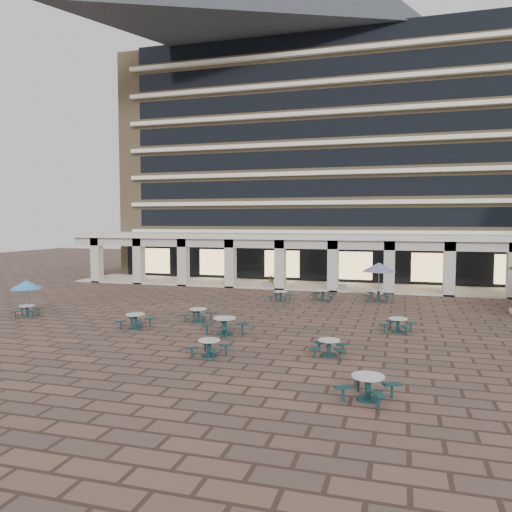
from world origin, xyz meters
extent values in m
plane|color=brown|center=(0.00, 0.00, 0.00)|extent=(120.00, 120.00, 0.00)
cube|color=#977A55|center=(0.00, 25.50, 11.00)|extent=(40.00, 15.00, 22.00)
cube|color=white|center=(0.00, 17.75, 4.50)|extent=(36.80, 0.50, 0.35)
cube|color=black|center=(0.00, 17.98, 5.80)|extent=(35.20, 0.05, 1.60)
cube|color=white|center=(0.00, 17.75, 7.10)|extent=(36.80, 0.50, 0.35)
cube|color=black|center=(0.00, 17.98, 8.40)|extent=(35.20, 0.05, 1.60)
cube|color=white|center=(0.00, 17.75, 9.70)|extent=(36.80, 0.50, 0.35)
cube|color=black|center=(0.00, 17.98, 11.00)|extent=(35.20, 0.05, 1.60)
cube|color=white|center=(0.00, 17.75, 12.30)|extent=(36.80, 0.50, 0.35)
cube|color=black|center=(0.00, 17.98, 13.60)|extent=(35.20, 0.05, 1.60)
cube|color=white|center=(0.00, 17.75, 14.90)|extent=(36.80, 0.50, 0.35)
cube|color=black|center=(0.00, 17.98, 16.20)|extent=(35.20, 0.05, 1.60)
cube|color=white|center=(0.00, 17.75, 17.50)|extent=(36.80, 0.50, 0.35)
cube|color=black|center=(0.00, 17.98, 18.80)|extent=(35.20, 0.05, 1.60)
cube|color=white|center=(0.00, 17.75, 20.10)|extent=(36.80, 0.50, 0.35)
cube|color=black|center=(0.00, 17.98, 21.40)|extent=(35.20, 0.05, 1.60)
cube|color=white|center=(0.00, 15.00, 4.20)|extent=(42.00, 6.60, 0.40)
cube|color=beige|center=(0.00, 12.15, 3.75)|extent=(42.00, 0.30, 0.90)
cube|color=black|center=(0.00, 17.70, 1.80)|extent=(38.00, 0.15, 3.20)
cube|color=beige|center=(0.00, 15.00, 0.06)|extent=(42.00, 6.00, 0.12)
cube|color=beige|center=(-19.00, 12.40, 2.00)|extent=(0.80, 0.80, 4.00)
cube|color=beige|center=(-14.78, 12.40, 2.00)|extent=(0.80, 0.80, 4.00)
cube|color=beige|center=(-10.56, 12.40, 2.00)|extent=(0.80, 0.80, 4.00)
cube|color=beige|center=(-6.33, 12.40, 2.00)|extent=(0.80, 0.80, 4.00)
cube|color=beige|center=(-2.11, 12.40, 2.00)|extent=(0.80, 0.80, 4.00)
cube|color=beige|center=(2.11, 12.40, 2.00)|extent=(0.80, 0.80, 4.00)
cube|color=beige|center=(6.33, 12.40, 2.00)|extent=(0.80, 0.80, 4.00)
cube|color=beige|center=(10.56, 12.40, 2.00)|extent=(0.80, 0.80, 4.00)
cube|color=#FFD88C|center=(-16.00, 17.55, 1.60)|extent=(3.20, 0.08, 2.40)
cube|color=#FFD88C|center=(-9.60, 17.55, 1.60)|extent=(3.20, 0.08, 2.40)
cube|color=#FFD88C|center=(-3.20, 17.55, 1.60)|extent=(3.20, 0.08, 2.40)
cube|color=#FFD88C|center=(3.20, 17.55, 1.60)|extent=(3.20, 0.08, 2.40)
cube|color=#FFD88C|center=(9.60, 17.55, 1.60)|extent=(3.20, 0.08, 2.40)
cylinder|color=#153F3F|center=(-5.77, -3.85, 0.02)|extent=(0.68, 0.68, 0.04)
cylinder|color=#153F3F|center=(-5.77, -3.85, 0.32)|extent=(0.17, 0.17, 0.64)
cylinder|color=silver|center=(-5.77, -3.85, 0.71)|extent=(0.97, 0.97, 0.05)
cube|color=#153F3F|center=(-5.23, -3.32, 0.43)|extent=(0.57, 0.57, 0.05)
cylinder|color=#153F3F|center=(-5.23, -3.32, 0.20)|extent=(0.08, 0.08, 0.41)
cube|color=#153F3F|center=(-6.30, -3.32, 0.43)|extent=(0.57, 0.57, 0.05)
cylinder|color=#153F3F|center=(-6.30, -3.32, 0.20)|extent=(0.08, 0.08, 0.41)
cube|color=#153F3F|center=(-6.30, -4.39, 0.43)|extent=(0.57, 0.57, 0.05)
cylinder|color=#153F3F|center=(-6.30, -4.39, 0.20)|extent=(0.08, 0.08, 0.41)
cube|color=#153F3F|center=(-5.23, -4.39, 0.43)|extent=(0.57, 0.57, 0.05)
cylinder|color=#153F3F|center=(-5.23, -4.39, 0.20)|extent=(0.08, 0.08, 0.41)
cylinder|color=#153F3F|center=(-0.17, -7.77, 0.02)|extent=(0.63, 0.63, 0.04)
cylinder|color=#153F3F|center=(-0.17, -7.77, 0.30)|extent=(0.16, 0.16, 0.59)
cylinder|color=silver|center=(-0.17, -7.77, 0.66)|extent=(0.90, 0.90, 0.04)
cube|color=#153F3F|center=(0.41, -7.37, 0.40)|extent=(0.55, 0.49, 0.04)
cylinder|color=#153F3F|center=(0.41, -7.37, 0.19)|extent=(0.07, 0.07, 0.38)
cube|color=#153F3F|center=(-0.57, -7.20, 0.40)|extent=(0.49, 0.55, 0.04)
cylinder|color=#153F3F|center=(-0.57, -7.20, 0.19)|extent=(0.07, 0.07, 0.38)
cube|color=#153F3F|center=(-0.74, -8.17, 0.40)|extent=(0.55, 0.49, 0.04)
cylinder|color=#153F3F|center=(-0.74, -8.17, 0.19)|extent=(0.07, 0.07, 0.38)
cube|color=#153F3F|center=(0.24, -8.34, 0.40)|extent=(0.49, 0.55, 0.04)
cylinder|color=#153F3F|center=(0.24, -8.34, 0.19)|extent=(0.07, 0.07, 0.38)
cylinder|color=#153F3F|center=(6.33, -11.00, 0.02)|extent=(0.71, 0.71, 0.04)
cylinder|color=#153F3F|center=(6.33, -11.00, 0.33)|extent=(0.18, 0.18, 0.67)
cylinder|color=silver|center=(6.33, -11.00, 0.74)|extent=(1.01, 1.01, 0.05)
cube|color=#153F3F|center=(7.04, -10.65, 0.44)|extent=(0.62, 0.50, 0.05)
cylinder|color=#153F3F|center=(7.04, -10.65, 0.21)|extent=(0.08, 0.08, 0.42)
cube|color=#153F3F|center=(5.98, -10.29, 0.44)|extent=(0.50, 0.62, 0.05)
cylinder|color=#153F3F|center=(5.98, -10.29, 0.21)|extent=(0.08, 0.08, 0.42)
cube|color=#153F3F|center=(5.62, -11.35, 0.44)|extent=(0.62, 0.50, 0.05)
cylinder|color=#153F3F|center=(5.62, -11.35, 0.21)|extent=(0.08, 0.08, 0.42)
cube|color=#153F3F|center=(6.68, -11.71, 0.44)|extent=(0.50, 0.62, 0.05)
cylinder|color=#153F3F|center=(6.68, -11.71, 0.21)|extent=(0.08, 0.08, 0.42)
cylinder|color=#153F3F|center=(-13.34, -2.84, 0.02)|extent=(0.60, 0.60, 0.03)
cylinder|color=#153F3F|center=(-13.34, -2.84, 0.28)|extent=(0.15, 0.15, 0.56)
cylinder|color=silver|center=(-13.34, -2.84, 0.62)|extent=(0.85, 0.85, 0.04)
cube|color=#153F3F|center=(-13.06, -2.23, 0.38)|extent=(0.41, 0.53, 0.04)
cylinder|color=#153F3F|center=(-13.06, -2.23, 0.18)|extent=(0.07, 0.07, 0.36)
cube|color=#153F3F|center=(-13.94, -2.56, 0.38)|extent=(0.53, 0.41, 0.04)
cylinder|color=#153F3F|center=(-13.94, -2.56, 0.18)|extent=(0.07, 0.07, 0.36)
cube|color=#153F3F|center=(-13.61, -3.44, 0.38)|extent=(0.41, 0.53, 0.04)
cylinder|color=#153F3F|center=(-13.61, -3.44, 0.18)|extent=(0.07, 0.07, 0.36)
cube|color=#153F3F|center=(-12.73, -3.11, 0.38)|extent=(0.53, 0.41, 0.04)
cylinder|color=#153F3F|center=(-12.73, -3.11, 0.18)|extent=(0.07, 0.07, 0.36)
cylinder|color=gray|center=(-13.34, -2.84, 1.02)|extent=(0.04, 0.04, 2.05)
cone|color=#3790DB|center=(-13.34, -2.84, 1.84)|extent=(1.79, 1.79, 0.47)
cylinder|color=#153F3F|center=(-0.90, -3.93, 0.02)|extent=(0.77, 0.77, 0.04)
cylinder|color=#153F3F|center=(-0.90, -3.93, 0.36)|extent=(0.20, 0.20, 0.72)
cylinder|color=silver|center=(-0.90, -3.93, 0.80)|extent=(1.10, 1.10, 0.05)
cube|color=#153F3F|center=(-0.12, -3.58, 0.48)|extent=(0.68, 0.53, 0.05)
cylinder|color=#153F3F|center=(-0.12, -3.58, 0.23)|extent=(0.09, 0.09, 0.46)
cube|color=#153F3F|center=(-1.25, -3.15, 0.48)|extent=(0.53, 0.68, 0.05)
cylinder|color=#153F3F|center=(-1.25, -3.15, 0.23)|extent=(0.09, 0.09, 0.46)
cube|color=#153F3F|center=(-1.68, -4.28, 0.48)|extent=(0.68, 0.53, 0.05)
cylinder|color=#153F3F|center=(-1.68, -4.28, 0.23)|extent=(0.09, 0.09, 0.46)
cube|color=#153F3F|center=(-0.55, -4.71, 0.48)|extent=(0.53, 0.68, 0.05)
cylinder|color=#153F3F|center=(-0.55, -4.71, 0.23)|extent=(0.09, 0.09, 0.46)
cylinder|color=#153F3F|center=(4.48, -6.37, 0.02)|extent=(0.63, 0.63, 0.04)
cylinder|color=#153F3F|center=(4.48, -6.37, 0.30)|extent=(0.16, 0.16, 0.59)
cylinder|color=silver|center=(4.48, -6.37, 0.65)|extent=(0.90, 0.90, 0.04)
cube|color=#153F3F|center=(4.98, -5.88, 0.39)|extent=(0.53, 0.52, 0.04)
cylinder|color=#153F3F|center=(4.98, -5.88, 0.19)|extent=(0.07, 0.07, 0.38)
cube|color=#153F3F|center=(3.99, -5.87, 0.39)|extent=(0.52, 0.53, 0.04)
cylinder|color=#153F3F|center=(3.99, -5.87, 0.19)|extent=(0.07, 0.07, 0.38)
cube|color=#153F3F|center=(3.98, -6.85, 0.39)|extent=(0.53, 0.52, 0.04)
cylinder|color=#153F3F|center=(3.98, -6.85, 0.19)|extent=(0.07, 0.07, 0.38)
cube|color=#153F3F|center=(4.97, -6.86, 0.39)|extent=(0.52, 0.53, 0.04)
cylinder|color=#153F3F|center=(4.97, -6.86, 0.19)|extent=(0.07, 0.07, 0.38)
cylinder|color=#153F3F|center=(-3.35, -1.39, 0.02)|extent=(0.65, 0.65, 0.04)
cylinder|color=#153F3F|center=(-3.35, -1.39, 0.31)|extent=(0.17, 0.17, 0.62)
cylinder|color=silver|center=(-3.35, -1.39, 0.68)|extent=(0.93, 0.93, 0.05)
cube|color=#153F3F|center=(-2.82, -0.90, 0.41)|extent=(0.55, 0.54, 0.05)
cylinder|color=#153F3F|center=(-2.82, -0.90, 0.20)|extent=(0.07, 0.07, 0.39)
cube|color=#153F3F|center=(-3.85, -0.86, 0.41)|extent=(0.54, 0.55, 0.05)
cylinder|color=#153F3F|center=(-3.85, -0.86, 0.20)|extent=(0.07, 0.07, 0.39)
cube|color=#153F3F|center=(-3.89, -1.88, 0.41)|extent=(0.55, 0.54, 0.05)
cylinder|color=#153F3F|center=(-3.89, -1.88, 0.20)|extent=(0.07, 0.07, 0.39)
cube|color=#153F3F|center=(-2.86, -1.93, 0.41)|extent=(0.54, 0.55, 0.05)
cylinder|color=#153F3F|center=(-2.86, -1.93, 0.20)|extent=(0.07, 0.07, 0.39)
cylinder|color=#153F3F|center=(-0.65, 6.54, 0.02)|extent=(0.65, 0.65, 0.04)
cylinder|color=#153F3F|center=(-0.65, 6.54, 0.31)|extent=(0.17, 0.17, 0.61)
cylinder|color=silver|center=(-0.65, 6.54, 0.68)|extent=(0.93, 0.93, 0.05)
cube|color=#153F3F|center=(-0.09, 7.00, 0.41)|extent=(0.56, 0.52, 0.05)
cylinder|color=#153F3F|center=(-0.09, 7.00, 0.20)|extent=(0.07, 0.07, 0.39)
cube|color=#153F3F|center=(-1.11, 7.10, 0.41)|extent=(0.52, 0.56, 0.05)
cylinder|color=#153F3F|center=(-1.11, 7.10, 0.20)|extent=(0.07, 0.07, 0.39)
cube|color=#153F3F|center=(-1.21, 6.08, 0.41)|extent=(0.56, 0.52, 0.05)
cylinder|color=#153F3F|center=(-1.21, 6.08, 0.20)|extent=(0.07, 0.07, 0.39)
cube|color=#153F3F|center=(-0.19, 5.98, 0.41)|extent=(0.52, 0.56, 0.05)
cylinder|color=#153F3F|center=(-0.19, 5.98, 0.20)|extent=(0.07, 0.07, 0.39)
cylinder|color=#153F3F|center=(7.11, -1.06, 0.02)|extent=(0.65, 0.65, 0.04)
cylinder|color=#153F3F|center=(7.11, -1.06, 0.31)|extent=(0.17, 0.17, 0.61)
cylinder|color=silver|center=(7.11, -1.06, 0.68)|extent=(0.93, 0.93, 0.05)
cube|color=#153F3F|center=(7.73, -0.69, 0.41)|extent=(0.57, 0.48, 0.05)
cylinder|color=#153F3F|center=(7.73, -0.69, 0.19)|extent=(0.07, 0.07, 0.39)
cube|color=#153F3F|center=(6.74, -0.44, 0.41)|extent=(0.48, 0.57, 0.05)
cylinder|color=#153F3F|center=(6.74, -0.44, 0.19)|extent=(0.07, 0.07, 0.39)
cube|color=#153F3F|center=(6.49, -1.43, 0.41)|extent=(0.57, 0.48, 0.05)
cylinder|color=#153F3F|center=(6.49, -1.43, 0.19)|extent=(0.07, 0.07, 0.39)
cube|color=#153F3F|center=(7.48, -1.68, 0.41)|extent=(0.48, 0.57, 0.05)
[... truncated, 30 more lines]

